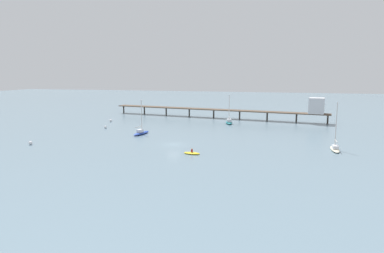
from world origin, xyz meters
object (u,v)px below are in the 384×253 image
at_px(sailboat_cream, 335,147).
at_px(mooring_buoy_outer, 111,121).
at_px(pier, 263,108).
at_px(dinghy_yellow, 192,153).
at_px(mooring_buoy_mid, 105,127).
at_px(sailboat_teal, 229,122).
at_px(sailboat_blue, 141,132).
at_px(mooring_buoy_near, 31,143).

xyz_separation_m(sailboat_cream, mooring_buoy_outer, (-61.93, 24.70, -0.20)).
xyz_separation_m(pier, mooring_buoy_outer, (-45.49, -15.06, -3.64)).
distance_m(dinghy_yellow, mooring_buoy_mid, 38.27).
xyz_separation_m(sailboat_teal, sailboat_cream, (25.73, -30.31, 0.02)).
height_order(sailboat_blue, mooring_buoy_near, sailboat_blue).
height_order(sailboat_teal, mooring_buoy_near, sailboat_teal).
bearing_deg(pier, dinghy_yellow, -101.62).
distance_m(sailboat_blue, sailboat_cream, 44.70).
bearing_deg(mooring_buoy_outer, dinghy_yellow, -44.71).
xyz_separation_m(pier, sailboat_cream, (16.44, -39.77, -3.43)).
distance_m(sailboat_cream, mooring_buoy_near, 63.10).
relative_size(pier, dinghy_yellow, 21.99).
xyz_separation_m(sailboat_blue, sailboat_cream, (44.19, -6.74, 0.02)).
relative_size(sailboat_cream, mooring_buoy_mid, 12.54).
height_order(dinghy_yellow, mooring_buoy_mid, dinghy_yellow).
bearing_deg(mooring_buoy_mid, sailboat_teal, 29.01).
xyz_separation_m(sailboat_cream, mooring_buoy_near, (-62.17, -10.77, -0.22)).
bearing_deg(dinghy_yellow, mooring_buoy_outer, 135.29).
relative_size(dinghy_yellow, mooring_buoy_mid, 4.40).
relative_size(dinghy_yellow, mooring_buoy_outer, 3.90).
bearing_deg(mooring_buoy_near, dinghy_yellow, 0.95).
relative_size(sailboat_teal, mooring_buoy_outer, 10.01).
height_order(dinghy_yellow, mooring_buoy_outer, dinghy_yellow).
bearing_deg(mooring_buoy_outer, sailboat_blue, -45.35).
bearing_deg(pier, mooring_buoy_outer, -161.68).
height_order(sailboat_blue, mooring_buoy_outer, sailboat_blue).
height_order(sailboat_blue, mooring_buoy_mid, sailboat_blue).
bearing_deg(mooring_buoy_mid, dinghy_yellow, -36.90).
distance_m(sailboat_teal, mooring_buoy_near, 54.91).
height_order(sailboat_teal, mooring_buoy_outer, sailboat_teal).
distance_m(sailboat_teal, mooring_buoy_mid, 36.10).
height_order(mooring_buoy_near, mooring_buoy_outer, mooring_buoy_outer).
distance_m(dinghy_yellow, mooring_buoy_near, 35.48).
xyz_separation_m(mooring_buoy_near, mooring_buoy_mid, (4.87, 23.57, -0.03)).
bearing_deg(sailboat_blue, dinghy_yellow, -44.05).
distance_m(sailboat_blue, mooring_buoy_mid, 14.45).
bearing_deg(sailboat_blue, mooring_buoy_outer, 134.65).
height_order(sailboat_cream, dinghy_yellow, sailboat_cream).
bearing_deg(mooring_buoy_near, sailboat_teal, 48.42).
distance_m(mooring_buoy_near, mooring_buoy_outer, 35.47).
distance_m(sailboat_teal, mooring_buoy_outer, 36.63).
bearing_deg(mooring_buoy_mid, sailboat_cream, -12.59).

